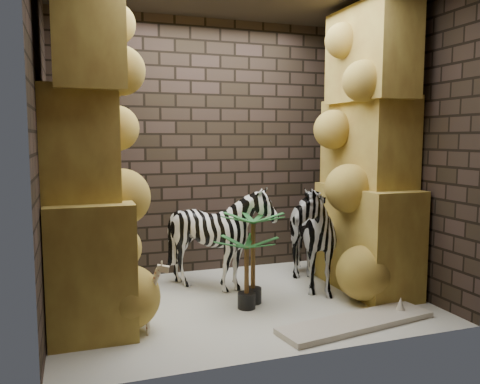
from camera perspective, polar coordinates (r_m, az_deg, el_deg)
name	(u,v)px	position (r m, az deg, el deg)	size (l,w,h in m)	color
floor	(240,302)	(4.90, 0.01, -12.83)	(3.50, 3.50, 0.00)	silver
wall_back	(206,147)	(5.82, -3.99, 5.28)	(3.50, 3.50, 0.00)	black
wall_front	(297,154)	(3.47, 6.75, 4.49)	(3.50, 3.50, 0.00)	black
wall_left	(42,151)	(4.38, -22.25, 4.45)	(3.00, 3.00, 0.00)	black
wall_right	(395,148)	(5.45, 17.77, 4.91)	(3.00, 3.00, 0.00)	black
rock_pillar_left	(86,151)	(4.38, -17.66, 4.63)	(0.68, 1.30, 3.00)	gold
rock_pillar_right	(368,149)	(5.26, 14.87, 4.96)	(0.58, 1.25, 3.00)	gold
zebra_right	(302,225)	(5.26, 7.32, -3.90)	(0.62, 1.14, 1.35)	white
zebra_left	(220,243)	(5.14, -2.34, -5.99)	(0.91, 1.12, 1.02)	white
giraffe_toy	(137,297)	(4.15, -11.99, -12.00)	(0.32, 0.11, 0.63)	beige
palm_front	(253,258)	(4.75, 1.54, -7.74)	(0.36, 0.36, 0.90)	#0C430E
palm_back	(247,273)	(4.63, 0.78, -9.47)	(0.36, 0.36, 0.69)	#0C430E
surfboard	(357,322)	(4.45, 13.57, -14.68)	(1.47, 0.36, 0.05)	beige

